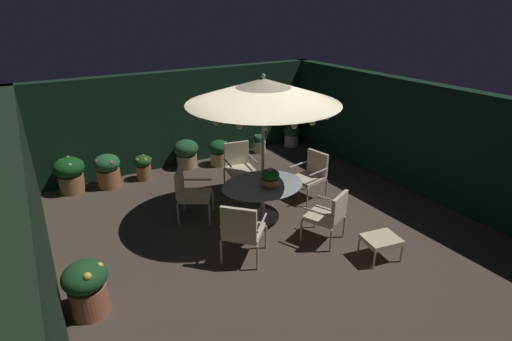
{
  "coord_description": "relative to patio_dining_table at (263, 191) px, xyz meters",
  "views": [
    {
      "loc": [
        -3.34,
        -5.17,
        3.75
      ],
      "look_at": [
        0.09,
        0.49,
        0.9
      ],
      "focal_mm": 26.91,
      "sensor_mm": 36.0,
      "label": 1
    }
  ],
  "objects": [
    {
      "name": "potted_plant_back_left",
      "position": [
        -2.2,
        2.95,
        -0.16
      ],
      "size": [
        0.56,
        0.56,
        0.76
      ],
      "color": "#AF693F",
      "rests_on": "ground_plane"
    },
    {
      "name": "potted_plant_back_center",
      "position": [
        1.84,
        3.09,
        -0.31
      ],
      "size": [
        0.34,
        0.34,
        0.51
      ],
      "color": "beige",
      "rests_on": "ground_plane"
    },
    {
      "name": "patio_chair_north",
      "position": [
        -0.98,
        -0.97,
        0.01
      ],
      "size": [
        0.87,
        0.87,
        1.03
      ],
      "color": "#B7B1A6",
      "rests_on": "ground_plane"
    },
    {
      "name": "patio_chair_southeast",
      "position": [
        0.24,
        1.35,
        0.03
      ],
      "size": [
        0.7,
        0.66,
        1.04
      ],
      "color": "#B6B5A4",
      "rests_on": "ground_plane"
    },
    {
      "name": "ground_plane",
      "position": [
        -0.09,
        -0.25,
        -0.58
      ],
      "size": [
        7.58,
        7.87,
        0.02
      ],
      "primitive_type": "cube",
      "color": "#483B32"
    },
    {
      "name": "potted_plant_front_corner",
      "position": [
        -2.95,
        3.1,
        -0.14
      ],
      "size": [
        0.63,
        0.63,
        0.79
      ],
      "color": "#A26F44",
      "rests_on": "ground_plane"
    },
    {
      "name": "hedge_backdrop_left",
      "position": [
        -3.73,
        -0.25,
        0.6
      ],
      "size": [
        0.3,
        7.87,
        2.33
      ],
      "primitive_type": "cube",
      "color": "black",
      "rests_on": "ground_plane"
    },
    {
      "name": "potted_plant_back_right",
      "position": [
        2.91,
        3.05,
        -0.23
      ],
      "size": [
        0.48,
        0.48,
        0.63
      ],
      "color": "silver",
      "rests_on": "ground_plane"
    },
    {
      "name": "patio_umbrella",
      "position": [
        -0.0,
        -0.0,
        1.86
      ],
      "size": [
        2.65,
        2.65,
        2.72
      ],
      "color": "#BCB4A7",
      "rests_on": "ground_plane"
    },
    {
      "name": "potted_plant_left_near",
      "position": [
        -3.26,
        -0.92,
        -0.15
      ],
      "size": [
        0.57,
        0.57,
        0.77
      ],
      "color": "#AA5C41",
      "rests_on": "ground_plane"
    },
    {
      "name": "ottoman_footrest",
      "position": [
        0.93,
        -2.06,
        -0.24
      ],
      "size": [
        0.62,
        0.54,
        0.38
      ],
      "color": "#B8B3A9",
      "rests_on": "ground_plane"
    },
    {
      "name": "centerpiece_planter",
      "position": [
        0.02,
        -0.22,
        0.36
      ],
      "size": [
        0.33,
        0.33,
        0.4
      ],
      "color": "#AB674D",
      "rests_on": "patio_dining_table"
    },
    {
      "name": "patio_chair_northeast",
      "position": [
        0.54,
        -1.25,
        -0.03
      ],
      "size": [
        0.74,
        0.75,
        0.93
      ],
      "color": "#B9B0AB",
      "rests_on": "ground_plane"
    },
    {
      "name": "hedge_backdrop_right",
      "position": [
        3.55,
        -0.25,
        0.6
      ],
      "size": [
        0.3,
        7.87,
        2.33
      ],
      "primitive_type": "cube",
      "color": "black",
      "rests_on": "ground_plane"
    },
    {
      "name": "potted_plant_right_near",
      "position": [
        -0.29,
        3.11,
        -0.18
      ],
      "size": [
        0.61,
        0.61,
        0.71
      ],
      "color": "tan",
      "rests_on": "ground_plane"
    },
    {
      "name": "patio_chair_south",
      "position": [
        -1.17,
        0.72,
        -0.01
      ],
      "size": [
        0.82,
        0.81,
        0.98
      ],
      "color": "#B7B2A6",
      "rests_on": "ground_plane"
    },
    {
      "name": "patio_chair_east",
      "position": [
        1.35,
        0.24,
        -0.02
      ],
      "size": [
        0.71,
        0.67,
        0.97
      ],
      "color": "#B9AEA9",
      "rests_on": "ground_plane"
    },
    {
      "name": "patio_dining_table",
      "position": [
        0.0,
        0.0,
        0.0
      ],
      "size": [
        1.57,
        1.29,
        0.71
      ],
      "color": "#B9AEAB",
      "rests_on": "ground_plane"
    },
    {
      "name": "potted_plant_right_far",
      "position": [
        -1.42,
        2.94,
        -0.24
      ],
      "size": [
        0.41,
        0.4,
        0.59
      ],
      "color": "#A1673F",
      "rests_on": "ground_plane"
    },
    {
      "name": "hedge_backdrop_rear",
      "position": [
        -0.09,
        3.53,
        0.6
      ],
      "size": [
        7.58,
        0.3,
        2.33
      ],
      "primitive_type": "cube",
      "color": "black",
      "rests_on": "ground_plane"
    },
    {
      "name": "potted_plant_left_far",
      "position": [
        0.49,
        2.84,
        -0.23
      ],
      "size": [
        0.5,
        0.5,
        0.65
      ],
      "color": "tan",
      "rests_on": "ground_plane"
    }
  ]
}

